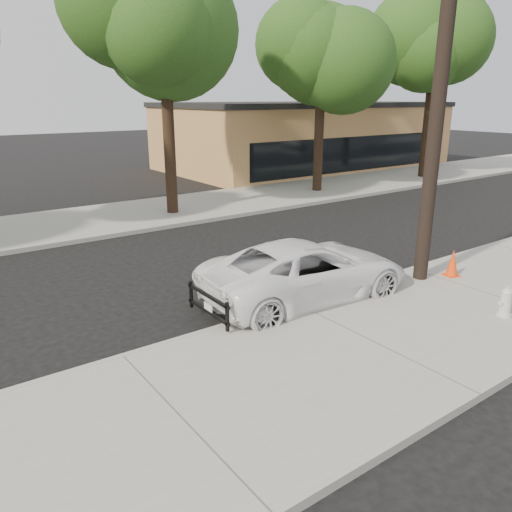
{
  "coord_description": "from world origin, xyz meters",
  "views": [
    {
      "loc": [
        -6.7,
        -9.86,
        4.5
      ],
      "look_at": [
        -0.26,
        -0.97,
        1.0
      ],
      "focal_mm": 35.0,
      "sensor_mm": 36.0,
      "label": 1
    }
  ],
  "objects_px": {
    "utility_pole": "(440,88)",
    "fire_hydrant": "(506,303)",
    "police_cruiser": "(306,271)",
    "traffic_cone": "(452,263)"
  },
  "relations": [
    {
      "from": "utility_pole",
      "to": "fire_hydrant",
      "type": "relative_size",
      "value": 14.62
    },
    {
      "from": "traffic_cone",
      "to": "fire_hydrant",
      "type": "bearing_deg",
      "value": -121.82
    },
    {
      "from": "fire_hydrant",
      "to": "utility_pole",
      "type": "bearing_deg",
      "value": 90.21
    },
    {
      "from": "traffic_cone",
      "to": "police_cruiser",
      "type": "bearing_deg",
      "value": 161.17
    },
    {
      "from": "utility_pole",
      "to": "fire_hydrant",
      "type": "bearing_deg",
      "value": -101.8
    },
    {
      "from": "fire_hydrant",
      "to": "traffic_cone",
      "type": "xyz_separation_m",
      "value": [
        1.31,
        2.11,
        0.03
      ]
    },
    {
      "from": "police_cruiser",
      "to": "traffic_cone",
      "type": "height_order",
      "value": "police_cruiser"
    },
    {
      "from": "fire_hydrant",
      "to": "traffic_cone",
      "type": "relative_size",
      "value": 0.9
    },
    {
      "from": "police_cruiser",
      "to": "utility_pole",
      "type": "bearing_deg",
      "value": -102.83
    },
    {
      "from": "fire_hydrant",
      "to": "traffic_cone",
      "type": "bearing_deg",
      "value": 70.19
    }
  ]
}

